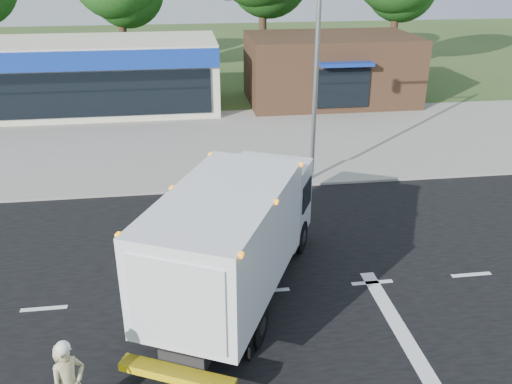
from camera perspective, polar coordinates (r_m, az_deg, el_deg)
ground at (r=15.29m, az=1.29°, el=-10.41°), size 120.00×120.00×0.00m
road_asphalt at (r=15.29m, az=1.29°, el=-10.39°), size 60.00×14.00×0.02m
sidewalk at (r=22.45m, az=-1.99°, el=1.58°), size 60.00×2.40×0.12m
parking_apron at (r=27.89m, az=-3.24°, el=6.02°), size 60.00×9.00×0.02m
lane_markings at (r=14.46m, az=7.58°, el=-12.86°), size 55.20×7.00×0.01m
ems_box_truck at (r=13.99m, az=-2.13°, el=-4.27°), size 5.58×8.17×3.50m
retail_strip_mall at (r=33.76m, az=-19.95°, el=11.37°), size 18.00×6.20×4.00m
brown_storefront at (r=34.30m, az=7.82°, el=12.73°), size 10.00×6.70×4.00m
traffic_signal_pole at (r=20.84m, az=4.63°, el=13.72°), size 3.51×0.25×8.00m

